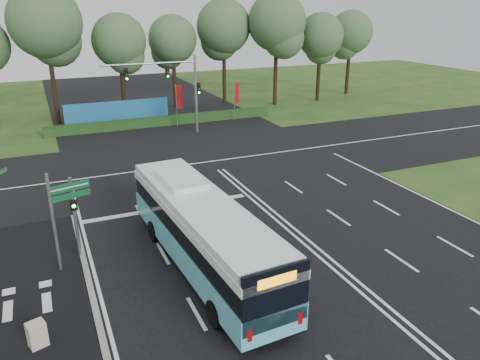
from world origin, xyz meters
TOP-DOWN VIEW (x-y plane):
  - ground at (0.00, 0.00)m, footprint 120.00×120.00m
  - road_main at (0.00, 0.00)m, footprint 20.00×120.00m
  - road_cross at (0.00, 12.00)m, footprint 120.00×14.00m
  - bike_path at (-12.50, -3.00)m, footprint 5.00×18.00m
  - kerb_strip at (-10.10, -3.00)m, footprint 0.25×18.00m
  - city_bus at (-5.23, -1.96)m, footprint 3.33×12.45m
  - pedestrian_signal at (-10.20, 1.21)m, footprint 0.32×0.44m
  - street_sign at (-10.77, 0.47)m, footprint 1.74×0.54m
  - utility_cabinet at (-12.16, -4.53)m, footprint 0.71×0.64m
  - banner_flag_mid at (1.09, 22.99)m, footprint 0.61×0.10m
  - banner_flag_right at (7.10, 23.32)m, footprint 0.56×0.21m
  - traffic_light_gantry at (0.21, 20.50)m, footprint 8.41×0.28m
  - hedge at (0.00, 24.50)m, footprint 22.00×1.20m
  - blue_hoarding at (-4.00, 27.00)m, footprint 10.00×0.30m
  - eucalyptus_row at (1.70, 30.43)m, footprint 53.90×9.28m

SIDE VIEW (x-z plane):
  - ground at x=0.00m, z-range 0.00..0.00m
  - road_main at x=0.00m, z-range 0.00..0.04m
  - road_cross at x=0.00m, z-range 0.00..0.05m
  - bike_path at x=-12.50m, z-range 0.00..0.06m
  - kerb_strip at x=-10.10m, z-range 0.00..0.12m
  - hedge at x=0.00m, z-range 0.00..0.80m
  - utility_cabinet at x=-12.16m, z-range 0.00..0.98m
  - blue_hoarding at x=-4.00m, z-range 0.00..2.20m
  - city_bus at x=-5.23m, z-range 0.01..3.55m
  - pedestrian_signal at x=-10.20m, z-range 0.18..4.15m
  - banner_flag_right at x=7.10m, z-range 0.62..4.53m
  - banner_flag_mid at x=1.09m, z-range 0.64..4.75m
  - street_sign at x=-10.77m, z-range 0.55..5.13m
  - traffic_light_gantry at x=0.21m, z-range 1.16..8.16m
  - eucalyptus_row at x=1.70m, z-range 1.99..14.87m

